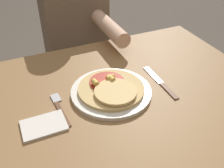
# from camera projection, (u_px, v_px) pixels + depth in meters

# --- Properties ---
(dining_table) EXTENTS (1.14, 0.87, 0.77)m
(dining_table) POSITION_uv_depth(u_px,v_px,m) (116.00, 125.00, 0.97)
(dining_table) COLOR olive
(dining_table) RESTS_ON ground_plane
(plate) EXTENTS (0.29, 0.29, 0.01)m
(plate) POSITION_uv_depth(u_px,v_px,m) (112.00, 91.00, 0.93)
(plate) COLOR silver
(plate) RESTS_ON dining_table
(pizza) EXTENTS (0.23, 0.23, 0.04)m
(pizza) POSITION_uv_depth(u_px,v_px,m) (113.00, 88.00, 0.92)
(pizza) COLOR tan
(pizza) RESTS_ON plate
(fork) EXTENTS (0.03, 0.18, 0.00)m
(fork) POSITION_uv_depth(u_px,v_px,m) (60.00, 107.00, 0.87)
(fork) COLOR brown
(fork) RESTS_ON dining_table
(knife) EXTENTS (0.02, 0.22, 0.00)m
(knife) POSITION_uv_depth(u_px,v_px,m) (161.00, 83.00, 0.98)
(knife) COLOR brown
(knife) RESTS_ON dining_table
(napkin) EXTENTS (0.13, 0.09, 0.01)m
(napkin) POSITION_uv_depth(u_px,v_px,m) (44.00, 125.00, 0.80)
(napkin) COLOR silver
(napkin) RESTS_ON dining_table
(person_diner) EXTENTS (0.32, 0.52, 1.15)m
(person_diner) POSITION_uv_depth(u_px,v_px,m) (77.00, 43.00, 1.49)
(person_diner) COLOR #2D2D38
(person_diner) RESTS_ON ground_plane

